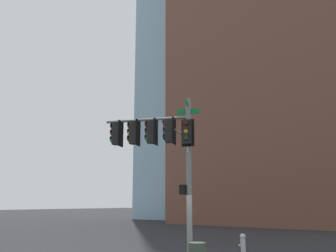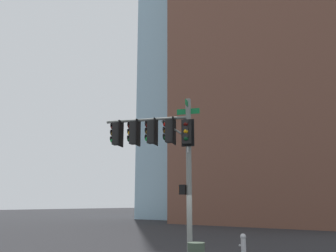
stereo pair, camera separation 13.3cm
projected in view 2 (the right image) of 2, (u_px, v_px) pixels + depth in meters
The scene contains 2 objects.
signal_pole_assembly at pixel (162, 144), 15.54m from camera, with size 3.98×1.96×6.59m.
fire_hydrant at pixel (243, 243), 15.93m from camera, with size 0.34×0.26×0.87m.
Camera 2 is at (-8.23, 11.95, 2.22)m, focal length 38.81 mm.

